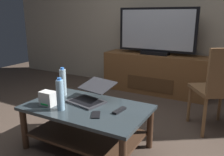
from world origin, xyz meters
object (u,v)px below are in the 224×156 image
Objects in this scene: dining_chair at (220,86)px; laptop at (91,95)px; water_bottle_near at (60,95)px; router_box at (48,98)px; television at (156,32)px; cell_phone at (96,115)px; media_cabinet at (155,73)px; tv_remote at (119,110)px; water_bottle_far at (63,82)px; coffee_table at (87,119)px.

dining_chair is 2.04× the size of laptop.
water_bottle_near is at bearing -136.97° from dining_chair.
television is at bearing 80.93° from router_box.
television is 2.12m from cell_phone.
media_cabinet is at bearing 90.00° from television.
water_bottle_far is at bearing 178.76° from tv_remote.
dining_chair is 1.15m from tv_remote.
router_box reaches higher than cell_phone.
laptop reaches higher than coffee_table.
television is (0.00, 1.91, 0.68)m from coffee_table.
dining_chair is 1.37m from cell_phone.
router_box is at bearing -141.63° from dining_chair.
dining_chair is at bearing 29.09° from water_bottle_far.
laptop is 0.40m from router_box.
router_box is at bearing 170.85° from water_bottle_near.
water_bottle_far is at bearing 179.36° from laptop.
television is 2.14m from water_bottle_near.
dining_chair is 3.19× the size of water_bottle_near.
laptop is (-1.08, -0.80, -0.04)m from dining_chair.
laptop is at bearing -91.36° from media_cabinet.
coffee_table is 8.04× the size of router_box.
water_bottle_near reaches higher than router_box.
water_bottle_far is (-0.39, 0.14, 0.27)m from coffee_table.
coffee_table is 0.41m from router_box.
laptop is 0.36m from water_bottle_far.
water_bottle_near is 0.37m from cell_phone.
dining_chair reaches higher than tv_remote.
cell_phone is at bearing -49.49° from laptop.
water_bottle_near is at bearing -94.11° from media_cabinet.
coffee_table is 2.03m from television.
laptop is at bearing -91.38° from television.
coffee_table is 2.46× the size of laptop.
dining_chair is 1.63m from water_bottle_near.
tv_remote reaches higher than coffee_table.
dining_chair reaches higher than water_bottle_near.
router_box reaches higher than coffee_table.
water_bottle_near is at bearing -109.21° from laptop.
water_bottle_far reaches higher than router_box.
water_bottle_near is at bearing 159.41° from cell_phone.
coffee_table is 1.94m from media_cabinet.
tv_remote is (0.32, 0.04, 0.14)m from coffee_table.
water_bottle_near reaches higher than laptop.
cell_phone is (0.18, -2.06, 0.12)m from media_cabinet.
media_cabinet is 5.66× the size of water_bottle_near.
water_bottle_far is at bearing -102.40° from television.
cell_phone is (0.18, -2.04, -0.55)m from television.
coffee_table is at bearing -90.03° from television.
coffee_table is at bearing 116.12° from cell_phone.
router_box is (-0.33, -0.15, 0.20)m from coffee_table.
television is at bearing 77.60° from water_bottle_far.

